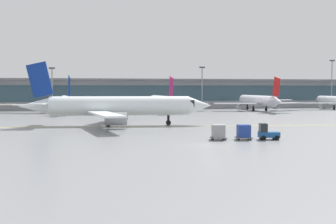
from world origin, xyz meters
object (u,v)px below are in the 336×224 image
Objects in this scene: apron_light_mast_1 at (52,87)px; apron_light_mast_3 at (332,82)px; gate_airplane_2 at (66,102)px; apron_light_mast_2 at (202,86)px; gate_airplane_4 at (258,101)px; gate_airplane_3 at (161,101)px; baggage_tug at (267,133)px; cargo_dolly_lead at (244,132)px; cargo_dolly_trailing at (218,132)px; taxiing_regional_jet at (118,107)px.

apron_light_mast_3 is (93.32, 1.44, 1.80)m from apron_light_mast_1.
gate_airplane_2 is 44.40m from apron_light_mast_2.
apron_light_mast_1 is (-59.05, 14.67, 4.14)m from gate_airplane_4.
apron_light_mast_2 is at bearing -51.02° from gate_airplane_3.
apron_light_mast_3 reaches higher than baggage_tug.
gate_airplane_2 is at bearing -161.88° from apron_light_mast_2.
gate_airplane_3 is 65.52m from cargo_dolly_lead.
gate_airplane_3 is 65.10m from cargo_dolly_trailing.
gate_airplane_2 is 69.92m from cargo_dolly_lead.
gate_airplane_2 is at bearing -70.64° from apron_light_mast_1.
gate_airplane_3 is 2.30× the size of apron_light_mast_1.
apron_light_mast_3 is at bearing -78.81° from gate_airplane_3.
gate_airplane_2 is at bearing 118.52° from cargo_dolly_trailing.
apron_light_mast_2 is (14.48, 79.74, 6.54)m from baggage_tug.
gate_airplane_3 is at bearing -167.04° from apron_light_mast_3.
cargo_dolly_lead is at bearing 180.00° from baggage_tug.
baggage_tug reaches higher than cargo_dolly_trailing.
baggage_tug is at bearing -162.85° from gate_airplane_2.
gate_airplane_3 is 64.59m from apron_light_mast_3.
gate_airplane_2 is at bearing 120.87° from cargo_dolly_lead.
apron_light_mast_1 is (-4.57, 13.00, 4.14)m from gate_airplane_2.
gate_airplane_4 is 60.98m from apron_light_mast_1.
apron_light_mast_2 reaches higher than taxiing_regional_jet.
gate_airplane_4 is 71.40m from cargo_dolly_trailing.
gate_airplane_4 is at bearing -13.95° from apron_light_mast_1.
apron_light_mast_3 is at bearing -86.22° from gate_airplane_2.
gate_airplane_4 is 69.79m from baggage_tug.
baggage_tug is (1.43, -66.02, -2.03)m from gate_airplane_3.
apron_light_mast_2 reaches higher than gate_airplane_4.
apron_light_mast_1 reaches higher than gate_airplane_2.
gate_airplane_2 is 12.52× the size of cargo_dolly_trailing.
cargo_dolly_lead is 0.17× the size of apron_light_mast_2.
apron_light_mast_2 is at bearing 85.60° from cargo_dolly_trailing.
gate_airplane_3 is 33.53m from apron_light_mast_1.
taxiing_regional_jet is at bearing 157.70° from gate_airplane_3.
apron_light_mast_1 is at bearing -179.12° from apron_light_mast_3.
gate_airplane_3 is 12.50× the size of cargo_dolly_lead.
taxiing_regional_jet is at bearing 135.89° from baggage_tug.
cargo_dolly_trailing is 0.14× the size of apron_light_mast_3.
taxiing_regional_jet is 14.45× the size of cargo_dolly_lead.
gate_airplane_2 is at bearing 122.96° from baggage_tug.
apron_light_mast_3 reaches higher than gate_airplane_3.
apron_light_mast_1 is 46.56m from apron_light_mast_2.
gate_airplane_3 reaches higher than cargo_dolly_lead.
apron_light_mast_2 is (15.91, 13.71, 4.51)m from gate_airplane_3.
cargo_dolly_lead is (24.52, -65.46, -1.87)m from gate_airplane_2.
apron_light_mast_2 reaches higher than cargo_dolly_trailing.
gate_airplane_2 is at bearing 88.29° from gate_airplane_3.
baggage_tug is 1.19× the size of cargo_dolly_lead.
apron_light_mast_2 is at bearing -179.13° from apron_light_mast_3.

